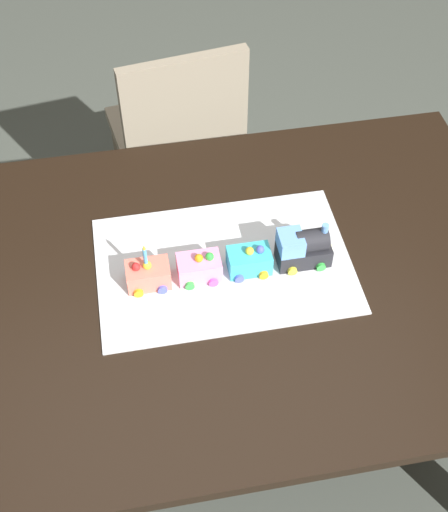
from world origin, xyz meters
The scene contains 9 objects.
ground_plane centered at (0.00, 0.00, 0.00)m, with size 8.00×8.00×0.00m, color #474C44.
dining_table centered at (0.00, 0.00, 0.63)m, with size 1.40×1.00×0.74m.
chair centered at (0.04, -0.83, 0.47)m, with size 0.46×0.46×0.86m.
cake_board centered at (0.03, -0.04, 0.74)m, with size 0.60×0.40×0.00m, color silver.
cake_locomotive centered at (-0.16, -0.02, 0.79)m, with size 0.14×0.08×0.12m.
cake_car_caboose_turquoise centered at (-0.03, -0.02, 0.77)m, with size 0.10×0.08×0.07m.
cake_car_gondola_bubblegum centered at (0.09, -0.02, 0.77)m, with size 0.10×0.08×0.07m.
cake_car_flatbed_coral centered at (0.21, -0.02, 0.77)m, with size 0.10×0.08×0.07m.
birthday_candle centered at (0.21, -0.02, 0.84)m, with size 0.01×0.01×0.06m.
Camera 1 is at (0.21, 0.98, 1.99)m, focal length 47.88 mm.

